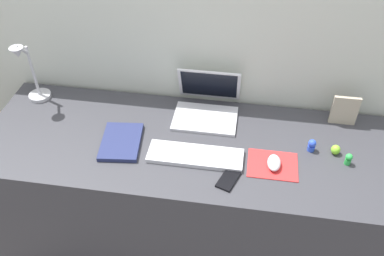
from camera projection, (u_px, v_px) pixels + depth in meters
The scene contains 14 objects.
ground_plane at pixel (188, 239), 2.38m from camera, with size 6.00×6.00×0.00m, color #59514C.
back_wall at pixel (198, 104), 2.22m from camera, with size 3.07×0.05×1.35m, color beige.
desk at pixel (187, 196), 2.14m from camera, with size 1.87×0.66×0.74m, color #38383D.
laptop at pixel (207, 103), 2.03m from camera, with size 0.30×0.28×0.20m.
keyboard at pixel (195, 156), 1.82m from camera, with size 0.41×0.13×0.02m, color silver.
mousepad at pixel (273, 165), 1.79m from camera, with size 0.21×0.17×0.00m, color red.
mouse at pixel (274, 163), 1.77m from camera, with size 0.06×0.10×0.03m, color silver.
cell_phone at pixel (229, 179), 1.72m from camera, with size 0.06×0.13×0.01m, color black.
desk_lamp at pixel (30, 75), 2.03m from camera, with size 0.11×0.16×0.34m.
notebook_pad at pixel (121, 142), 1.89m from camera, with size 0.17×0.24×0.02m, color navy.
picture_frame at pixel (345, 111), 1.95m from camera, with size 0.12×0.02×0.15m, color #B2A58C.
toy_figurine_blue at pixel (312, 145), 1.84m from camera, with size 0.03×0.03×0.06m.
toy_figurine_lime at pixel (336, 150), 1.83m from camera, with size 0.04×0.04×0.04m, color #8CDB33.
toy_figurine_green at pixel (349, 159), 1.78m from camera, with size 0.03×0.03×0.05m.
Camera 1 is at (0.24, -1.37, 2.03)m, focal length 39.59 mm.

